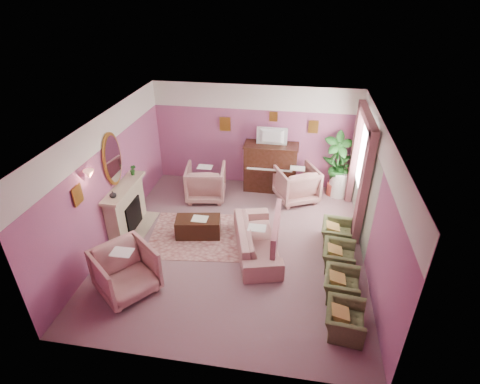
% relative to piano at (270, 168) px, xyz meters
% --- Properties ---
extents(floor, '(5.50, 6.00, 0.01)m').
position_rel_piano_xyz_m(floor, '(-0.50, -2.68, -0.65)').
color(floor, '#856066').
rests_on(floor, ground).
extents(ceiling, '(5.50, 6.00, 0.01)m').
position_rel_piano_xyz_m(ceiling, '(-0.50, -2.68, 2.15)').
color(ceiling, white).
rests_on(ceiling, wall_back).
extents(wall_back, '(5.50, 0.02, 2.80)m').
position_rel_piano_xyz_m(wall_back, '(-0.50, 0.32, 0.75)').
color(wall_back, '#844978').
rests_on(wall_back, floor).
extents(wall_front, '(5.50, 0.02, 2.80)m').
position_rel_piano_xyz_m(wall_front, '(-0.50, -5.68, 0.75)').
color(wall_front, '#844978').
rests_on(wall_front, floor).
extents(wall_left, '(0.02, 6.00, 2.80)m').
position_rel_piano_xyz_m(wall_left, '(-3.25, -2.68, 0.75)').
color(wall_left, '#844978').
rests_on(wall_left, floor).
extents(wall_right, '(0.02, 6.00, 2.80)m').
position_rel_piano_xyz_m(wall_right, '(2.25, -2.68, 0.75)').
color(wall_right, '#844978').
rests_on(wall_right, floor).
extents(picture_rail_band, '(5.50, 0.01, 0.65)m').
position_rel_piano_xyz_m(picture_rail_band, '(-0.50, 0.31, 1.82)').
color(picture_rail_band, white).
rests_on(picture_rail_band, wall_back).
extents(stripe_panel, '(0.01, 3.00, 2.15)m').
position_rel_piano_xyz_m(stripe_panel, '(2.23, -1.38, 0.42)').
color(stripe_panel, '#A0AC93').
rests_on(stripe_panel, wall_right).
extents(fireplace_surround, '(0.30, 1.40, 1.10)m').
position_rel_piano_xyz_m(fireplace_surround, '(-3.09, -2.48, -0.10)').
color(fireplace_surround, '#C1B28D').
rests_on(fireplace_surround, floor).
extents(fireplace_inset, '(0.18, 0.72, 0.68)m').
position_rel_piano_xyz_m(fireplace_inset, '(-2.99, -2.48, -0.25)').
color(fireplace_inset, black).
rests_on(fireplace_inset, floor).
extents(fire_ember, '(0.06, 0.54, 0.10)m').
position_rel_piano_xyz_m(fire_ember, '(-2.95, -2.48, -0.43)').
color(fire_ember, '#FF6502').
rests_on(fire_ember, floor).
extents(mantel_shelf, '(0.40, 1.55, 0.07)m').
position_rel_piano_xyz_m(mantel_shelf, '(-3.06, -2.48, 0.47)').
color(mantel_shelf, '#C1B28D').
rests_on(mantel_shelf, fireplace_surround).
extents(hearth, '(0.55, 1.50, 0.02)m').
position_rel_piano_xyz_m(hearth, '(-2.89, -2.48, -0.64)').
color(hearth, '#C1B28D').
rests_on(hearth, floor).
extents(mirror_frame, '(0.04, 0.72, 1.20)m').
position_rel_piano_xyz_m(mirror_frame, '(-3.20, -2.48, 1.15)').
color(mirror_frame, '#B3812B').
rests_on(mirror_frame, wall_left).
extents(mirror_glass, '(0.01, 0.60, 1.06)m').
position_rel_piano_xyz_m(mirror_glass, '(-3.17, -2.48, 1.15)').
color(mirror_glass, silver).
rests_on(mirror_glass, wall_left).
extents(sconce_shade, '(0.20, 0.20, 0.16)m').
position_rel_piano_xyz_m(sconce_shade, '(-3.12, -3.53, 1.33)').
color(sconce_shade, '#F58772').
rests_on(sconce_shade, wall_left).
extents(piano, '(1.40, 0.60, 1.30)m').
position_rel_piano_xyz_m(piano, '(0.00, 0.00, 0.00)').
color(piano, '#351A10').
rests_on(piano, floor).
extents(piano_keyshelf, '(1.30, 0.12, 0.06)m').
position_rel_piano_xyz_m(piano_keyshelf, '(-0.00, -0.35, 0.07)').
color(piano_keyshelf, '#351A10').
rests_on(piano_keyshelf, piano).
extents(piano_keys, '(1.20, 0.08, 0.02)m').
position_rel_piano_xyz_m(piano_keys, '(0.00, -0.35, 0.11)').
color(piano_keys, white).
rests_on(piano_keys, piano).
extents(piano_top, '(1.45, 0.65, 0.04)m').
position_rel_piano_xyz_m(piano_top, '(0.00, 0.00, 0.66)').
color(piano_top, '#351A10').
rests_on(piano_top, piano).
extents(television, '(0.80, 0.12, 0.48)m').
position_rel_piano_xyz_m(television, '(0.00, -0.05, 0.95)').
color(television, black).
rests_on(television, piano).
extents(print_back_left, '(0.30, 0.03, 0.38)m').
position_rel_piano_xyz_m(print_back_left, '(-1.30, 0.28, 1.07)').
color(print_back_left, '#B3812B').
rests_on(print_back_left, wall_back).
extents(print_back_right, '(0.26, 0.03, 0.34)m').
position_rel_piano_xyz_m(print_back_right, '(1.05, 0.28, 1.13)').
color(print_back_right, '#B3812B').
rests_on(print_back_right, wall_back).
extents(print_back_mid, '(0.22, 0.03, 0.26)m').
position_rel_piano_xyz_m(print_back_mid, '(0.00, 0.28, 1.35)').
color(print_back_mid, '#B3812B').
rests_on(print_back_mid, wall_back).
extents(print_left_wall, '(0.03, 0.28, 0.36)m').
position_rel_piano_xyz_m(print_left_wall, '(-3.21, -3.88, 1.07)').
color(print_left_wall, '#B3812B').
rests_on(print_left_wall, wall_left).
extents(window_blind, '(0.03, 1.40, 1.80)m').
position_rel_piano_xyz_m(window_blind, '(2.20, -1.13, 1.05)').
color(window_blind, silver).
rests_on(window_blind, wall_right).
extents(curtain_left, '(0.16, 0.34, 2.60)m').
position_rel_piano_xyz_m(curtain_left, '(2.12, -2.05, 0.65)').
color(curtain_left, '#925059').
rests_on(curtain_left, floor).
extents(curtain_right, '(0.16, 0.34, 2.60)m').
position_rel_piano_xyz_m(curtain_right, '(2.12, -0.21, 0.65)').
color(curtain_right, '#925059').
rests_on(curtain_right, floor).
extents(pelmet, '(0.16, 2.20, 0.16)m').
position_rel_piano_xyz_m(pelmet, '(2.12, -1.13, 1.91)').
color(pelmet, '#925059').
rests_on(pelmet, wall_right).
extents(mantel_plant, '(0.16, 0.16, 0.28)m').
position_rel_piano_xyz_m(mantel_plant, '(-3.05, -1.93, 0.64)').
color(mantel_plant, '#1F601F').
rests_on(mantel_plant, mantel_shelf).
extents(mantel_vase, '(0.16, 0.16, 0.16)m').
position_rel_piano_xyz_m(mantel_vase, '(-3.05, -2.98, 0.58)').
color(mantel_vase, white).
rests_on(mantel_vase, mantel_shelf).
extents(area_rug, '(2.68, 2.07, 0.01)m').
position_rel_piano_xyz_m(area_rug, '(-1.25, -2.46, -0.64)').
color(area_rug, '#AD746D').
rests_on(area_rug, floor).
extents(coffee_table, '(1.07, 0.66, 0.45)m').
position_rel_piano_xyz_m(coffee_table, '(-1.41, -2.45, -0.43)').
color(coffee_table, black).
rests_on(coffee_table, floor).
extents(table_paper, '(0.35, 0.28, 0.01)m').
position_rel_piano_xyz_m(table_paper, '(-1.36, -2.45, -0.20)').
color(table_paper, silver).
rests_on(table_paper, coffee_table).
extents(sofa, '(0.69, 2.08, 0.84)m').
position_rel_piano_xyz_m(sofa, '(-0.02, -2.79, -0.23)').
color(sofa, tan).
rests_on(sofa, floor).
extents(sofa_throw, '(0.10, 1.57, 0.58)m').
position_rel_piano_xyz_m(sofa_throw, '(0.38, -2.79, -0.05)').
color(sofa_throw, '#925059').
rests_on(sofa_throw, sofa).
extents(floral_armchair_left, '(0.99, 0.99, 1.03)m').
position_rel_piano_xyz_m(floral_armchair_left, '(-1.63, -0.77, -0.14)').
color(floral_armchair_left, tan).
rests_on(floral_armchair_left, floor).
extents(floral_armchair_right, '(0.99, 0.99, 1.03)m').
position_rel_piano_xyz_m(floral_armchair_right, '(0.73, -0.47, -0.14)').
color(floral_armchair_right, tan).
rests_on(floral_armchair_right, floor).
extents(floral_armchair_front, '(0.99, 0.99, 1.03)m').
position_rel_piano_xyz_m(floral_armchair_front, '(-2.26, -4.37, -0.14)').
color(floral_armchair_front, tan).
rests_on(floral_armchair_front, floor).
extents(olive_chair_a, '(0.52, 0.74, 0.64)m').
position_rel_piano_xyz_m(olive_chair_a, '(1.68, -4.67, -0.33)').
color(olive_chair_a, '#515A32').
rests_on(olive_chair_a, floor).
extents(olive_chair_b, '(0.52, 0.74, 0.64)m').
position_rel_piano_xyz_m(olive_chair_b, '(1.68, -3.85, -0.33)').
color(olive_chair_b, '#515A32').
rests_on(olive_chair_b, floor).
extents(olive_chair_c, '(0.52, 0.74, 0.64)m').
position_rel_piano_xyz_m(olive_chair_c, '(1.68, -3.03, -0.33)').
color(olive_chair_c, '#515A32').
rests_on(olive_chair_c, floor).
extents(olive_chair_d, '(0.52, 0.74, 0.64)m').
position_rel_piano_xyz_m(olive_chair_d, '(1.68, -2.21, -0.33)').
color(olive_chair_d, '#515A32').
rests_on(olive_chair_d, floor).
extents(side_table, '(0.52, 0.52, 0.70)m').
position_rel_piano_xyz_m(side_table, '(1.87, -0.04, -0.30)').
color(side_table, white).
rests_on(side_table, floor).
extents(side_plant_big, '(0.30, 0.30, 0.34)m').
position_rel_piano_xyz_m(side_plant_big, '(1.87, -0.04, 0.22)').
color(side_plant_big, '#1F601F').
rests_on(side_plant_big, side_table).
extents(side_plant_small, '(0.16, 0.16, 0.28)m').
position_rel_piano_xyz_m(side_plant_small, '(1.99, -0.14, 0.19)').
color(side_plant_small, '#1F601F').
rests_on(side_plant_small, side_table).
extents(palm_pot, '(0.34, 0.34, 0.34)m').
position_rel_piano_xyz_m(palm_pot, '(1.73, -0.05, -0.48)').
color(palm_pot, '#A94134').
rests_on(palm_pot, floor).
extents(palm_plant, '(0.76, 0.76, 1.44)m').
position_rel_piano_xyz_m(palm_plant, '(1.73, -0.05, 0.41)').
color(palm_plant, '#1F601F').
rests_on(palm_plant, palm_pot).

